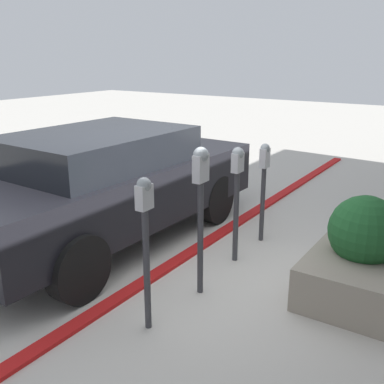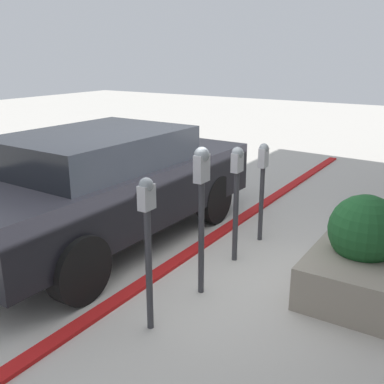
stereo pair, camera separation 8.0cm
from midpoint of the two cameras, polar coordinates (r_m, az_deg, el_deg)
name	(u,v)px [view 2 (the right image)]	position (r m, az deg, el deg)	size (l,w,h in m)	color
ground_plane	(181,265)	(5.53, -1.79, -9.21)	(40.00, 40.00, 0.00)	beige
curb_strip	(176,262)	(5.56, -2.48, -8.82)	(13.51, 0.16, 0.04)	red
parking_meter_nearest	(148,229)	(3.95, -6.24, -4.72)	(0.15, 0.13, 1.46)	#38383D
parking_meter_second	(202,191)	(4.51, 0.71, 0.08)	(0.18, 0.15, 1.59)	#38383D
parking_meter_middle	(237,185)	(5.33, 5.25, 0.95)	(0.16, 0.14, 1.43)	#38383D
parking_meter_fourth	(263,176)	(6.00, 8.58, 2.05)	(0.15, 0.12, 1.35)	#38383D
planter_box	(361,256)	(5.11, 20.30, -7.63)	(1.57, 0.97, 1.08)	gray
parked_car_front	(106,183)	(6.03, -11.26, 1.13)	(4.45, 1.95, 1.52)	black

